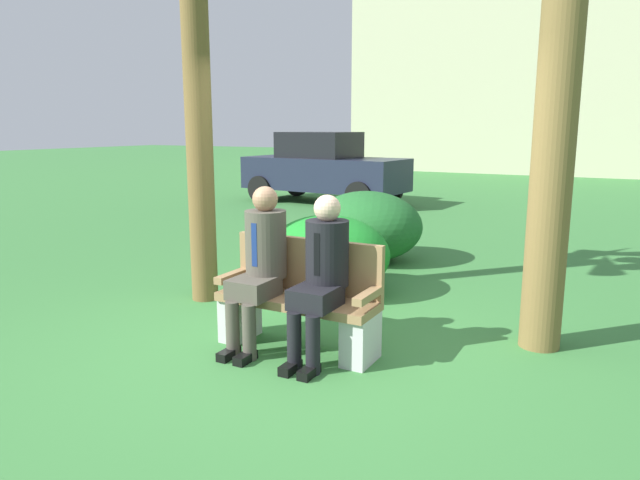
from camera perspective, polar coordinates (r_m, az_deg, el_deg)
ground_plane at (r=4.88m, az=-2.66°, el=-10.65°), size 80.00×80.00×0.00m
park_bench at (r=4.78m, az=-1.98°, el=-6.07°), size 1.34×0.44×0.90m
seated_man_left at (r=4.76m, az=-5.88°, el=-1.89°), size 0.34×0.72×1.33m
seated_man_right at (r=4.47m, az=0.18°, el=-2.92°), size 0.34×0.72×1.29m
shrub_near_bench at (r=6.35m, az=0.78°, el=-1.42°), size 1.38×1.26×0.86m
shrub_mid_lawn at (r=7.92m, az=4.61°, el=1.37°), size 1.52×1.39×0.95m
parked_car_near at (r=13.97m, az=0.34°, el=7.11°), size 4.01×1.97×1.68m
building_backdrop at (r=27.04m, az=20.41°, el=19.97°), size 14.14×7.09×12.54m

